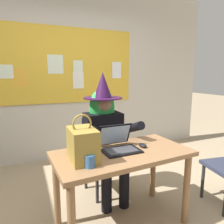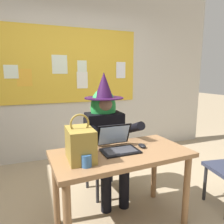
{
  "view_description": "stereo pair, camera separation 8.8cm",
  "coord_description": "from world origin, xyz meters",
  "px_view_note": "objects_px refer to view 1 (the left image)",
  "views": [
    {
      "loc": [
        -0.59,
        -1.58,
        1.4
      ],
      "look_at": [
        0.21,
        0.28,
        1.04
      ],
      "focal_mm": 32.95,
      "sensor_mm": 36.0,
      "label": 1
    },
    {
      "loc": [
        -0.51,
        -1.62,
        1.4
      ],
      "look_at": [
        0.21,
        0.28,
        1.04
      ],
      "focal_mm": 32.95,
      "sensor_mm": 36.0,
      "label": 2
    }
  ],
  "objects_px": {
    "handbag": "(83,144)",
    "chair_at_desk": "(101,150)",
    "laptop": "(119,144)",
    "desk_main": "(123,163)",
    "person_costumed": "(105,129)",
    "coffee_mug": "(90,161)",
    "computer_mouse": "(143,145)"
  },
  "relations": [
    {
      "from": "desk_main",
      "to": "person_costumed",
      "type": "distance_m",
      "value": 0.58
    },
    {
      "from": "desk_main",
      "to": "handbag",
      "type": "bearing_deg",
      "value": -173.37
    },
    {
      "from": "desk_main",
      "to": "person_costumed",
      "type": "relative_size",
      "value": 0.88
    },
    {
      "from": "handbag",
      "to": "chair_at_desk",
      "type": "bearing_deg",
      "value": 59.97
    },
    {
      "from": "desk_main",
      "to": "computer_mouse",
      "type": "bearing_deg",
      "value": 7.71
    },
    {
      "from": "laptop",
      "to": "chair_at_desk",
      "type": "bearing_deg",
      "value": 84.48
    },
    {
      "from": "desk_main",
      "to": "chair_at_desk",
      "type": "distance_m",
      "value": 0.68
    },
    {
      "from": "chair_at_desk",
      "to": "person_costumed",
      "type": "distance_m",
      "value": 0.31
    },
    {
      "from": "handbag",
      "to": "laptop",
      "type": "bearing_deg",
      "value": 15.91
    },
    {
      "from": "desk_main",
      "to": "computer_mouse",
      "type": "height_order",
      "value": "computer_mouse"
    },
    {
      "from": "desk_main",
      "to": "laptop",
      "type": "distance_m",
      "value": 0.17
    },
    {
      "from": "desk_main",
      "to": "laptop",
      "type": "xyz_separation_m",
      "value": [
        -0.01,
        0.06,
        0.16
      ]
    },
    {
      "from": "coffee_mug",
      "to": "laptop",
      "type": "bearing_deg",
      "value": 35.0
    },
    {
      "from": "chair_at_desk",
      "to": "handbag",
      "type": "xyz_separation_m",
      "value": [
        -0.41,
        -0.71,
        0.36
      ]
    },
    {
      "from": "desk_main",
      "to": "coffee_mug",
      "type": "bearing_deg",
      "value": -152.95
    },
    {
      "from": "person_costumed",
      "to": "desk_main",
      "type": "bearing_deg",
      "value": -3.03
    },
    {
      "from": "desk_main",
      "to": "laptop",
      "type": "bearing_deg",
      "value": 102.08
    },
    {
      "from": "person_costumed",
      "to": "computer_mouse",
      "type": "relative_size",
      "value": 13.79
    },
    {
      "from": "desk_main",
      "to": "handbag",
      "type": "xyz_separation_m",
      "value": [
        -0.38,
        -0.04,
        0.24
      ]
    },
    {
      "from": "computer_mouse",
      "to": "desk_main",
      "type": "bearing_deg",
      "value": -174.08
    },
    {
      "from": "desk_main",
      "to": "handbag",
      "type": "height_order",
      "value": "handbag"
    },
    {
      "from": "laptop",
      "to": "computer_mouse",
      "type": "relative_size",
      "value": 3.24
    },
    {
      "from": "handbag",
      "to": "coffee_mug",
      "type": "xyz_separation_m",
      "value": [
        0.01,
        -0.14,
        -0.09
      ]
    },
    {
      "from": "person_costumed",
      "to": "laptop",
      "type": "xyz_separation_m",
      "value": [
        -0.05,
        -0.49,
        -0.01
      ]
    },
    {
      "from": "person_costumed",
      "to": "handbag",
      "type": "height_order",
      "value": "person_costumed"
    },
    {
      "from": "chair_at_desk",
      "to": "coffee_mug",
      "type": "distance_m",
      "value": 0.98
    },
    {
      "from": "person_costumed",
      "to": "coffee_mug",
      "type": "height_order",
      "value": "person_costumed"
    },
    {
      "from": "chair_at_desk",
      "to": "computer_mouse",
      "type": "relative_size",
      "value": 8.65
    },
    {
      "from": "laptop",
      "to": "coffee_mug",
      "type": "bearing_deg",
      "value": -145.98
    },
    {
      "from": "chair_at_desk",
      "to": "computer_mouse",
      "type": "bearing_deg",
      "value": 10.9
    },
    {
      "from": "desk_main",
      "to": "person_costumed",
      "type": "xyz_separation_m",
      "value": [
        0.04,
        0.55,
        0.17
      ]
    },
    {
      "from": "chair_at_desk",
      "to": "handbag",
      "type": "bearing_deg",
      "value": -35.63
    }
  ]
}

